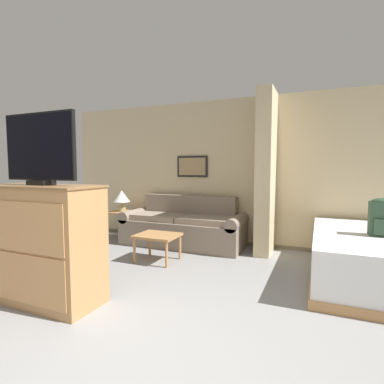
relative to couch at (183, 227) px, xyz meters
The scene contains 11 objects.
ground_plane 3.48m from the couch, 71.25° to the right, with size 20.00×20.00×0.00m, color gray.
wall_back 1.55m from the couch, 23.47° to the left, with size 7.56×0.16×2.60m.
wall_partition_pillar 1.73m from the couch, ahead, with size 0.24×0.68×2.60m.
couch is the anchor object (origin of this frame).
coffee_table 1.00m from the couch, 87.72° to the right, with size 0.61×0.51×0.40m.
side_table 1.33m from the couch, behind, with size 0.49×0.49×0.53m.
table_lamp 1.41m from the couch, behind, with size 0.32×0.32×0.41m.
tv_dresser 2.67m from the couch, 97.95° to the right, with size 1.25×0.55×1.20m.
tv 2.93m from the couch, 97.96° to the right, with size 0.91×0.16×0.72m.
bed 3.00m from the couch, 13.37° to the right, with size 1.54×2.15×0.59m.
backpack 3.06m from the couch, 15.05° to the right, with size 0.31×0.22×0.44m.
Camera 1 is at (1.10, -1.52, 1.38)m, focal length 28.00 mm.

